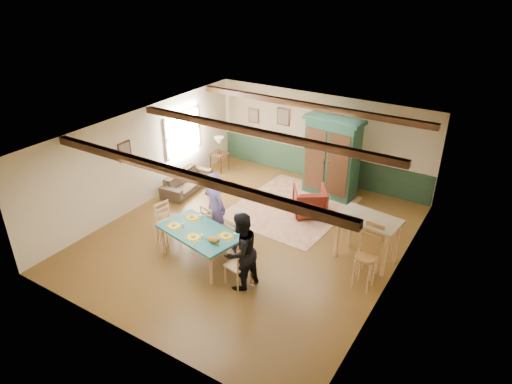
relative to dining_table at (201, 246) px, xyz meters
The scene contains 35 objects.
floor 1.57m from the dining_table, 74.43° to the left, with size 8.00×8.00×0.00m, color #563918.
wall_back 5.56m from the dining_table, 85.73° to the left, with size 7.00×0.02×2.70m, color beige.
wall_left 3.55m from the dining_table, 154.69° to the left, with size 0.02×8.00×2.70m, color beige.
wall_right 4.28m from the dining_table, 20.52° to the left, with size 0.02×8.00×2.70m, color beige.
ceiling 2.76m from the dining_table, 74.43° to the left, with size 7.00×8.00×0.02m, color white.
wainscot_back 5.46m from the dining_table, 85.72° to the left, with size 6.95×0.03×0.90m, color #1E3827.
ceiling_beam_front 2.40m from the dining_table, 64.06° to the right, with size 6.95×0.16×0.16m, color black.
ceiling_beam_mid 2.92m from the dining_table, 77.66° to the left, with size 6.95×0.16×0.16m, color black.
ceiling_beam_back 5.00m from the dining_table, 84.78° to the left, with size 6.95×0.16×0.16m, color black.
window_left 4.55m from the dining_table, 134.08° to the left, with size 0.06×1.60×1.30m, color white, non-canonical shape.
picture_left_wall 3.46m from the dining_table, 164.28° to the left, with size 0.04×0.42×0.52m, color gray, non-canonical shape.
picture_back_a 5.68m from the dining_table, 99.33° to the left, with size 0.45×0.04×0.55m, color gray, non-canonical shape.
picture_back_b 5.92m from the dining_table, 110.14° to the left, with size 0.38×0.04×0.48m, color gray, non-canonical shape.
dining_table is the anchor object (origin of this frame).
dining_chair_far_left 0.87m from the dining_table, 107.43° to the left, with size 0.44×0.46×1.00m, color tan, non-canonical shape.
dining_chair_far_right 0.87m from the dining_table, 49.32° to the left, with size 0.44×0.46×1.00m, color tan, non-canonical shape.
dining_chair_end_left 1.21m from the dining_table, 168.38° to the left, with size 0.44×0.46×1.00m, color tan, non-canonical shape.
dining_chair_end_right 1.21m from the dining_table, 11.62° to the right, with size 0.44×0.46×1.00m, color tan, non-canonical shape.
person_man 1.07m from the dining_table, 104.94° to the left, with size 0.66×0.43×1.81m, color slate.
person_woman 1.39m from the dining_table, 11.62° to the right, with size 0.84×0.66×1.73m, color black.
person_child 0.95m from the dining_table, 51.81° to the left, with size 0.52×0.34×1.05m, color #283BA1.
cat 0.76m from the dining_table, 21.93° to the right, with size 0.38×0.15×0.19m, color #C27422, non-canonical shape.
place_setting_near_left 0.78m from the dining_table, 167.18° to the right, with size 0.42×0.31×0.11m, color yellow, non-canonical shape.
place_setting_near_center 0.53m from the dining_table, 79.82° to the right, with size 0.42×0.31×0.11m, color yellow, non-canonical shape.
place_setting_far_left 0.78m from the dining_table, 143.93° to the left, with size 0.42×0.31×0.11m, color yellow, non-canonical shape.
place_setting_far_right 0.78m from the dining_table, 12.82° to the left, with size 0.42×0.31×0.11m, color yellow, non-canonical shape.
area_rug 3.39m from the dining_table, 79.80° to the left, with size 2.82×3.35×0.01m, color beige.
armoire 4.81m from the dining_table, 76.00° to the left, with size 1.66×0.66×2.35m, color #16382A.
armchair 3.43m from the dining_table, 69.97° to the left, with size 0.84×0.87×0.79m, color #44110D.
sofa 3.73m from the dining_table, 134.41° to the left, with size 1.84×0.72×0.54m, color #3F3227.
end_table 5.01m from the dining_table, 121.08° to the left, with size 0.49×0.49×0.60m, color black, non-canonical shape.
table_lamp 5.03m from the dining_table, 121.08° to the left, with size 0.31×0.31×0.55m, color beige, non-canonical shape.
counter_table 3.77m from the dining_table, 32.32° to the left, with size 1.34×0.78×1.12m, color beige, non-canonical shape.
bar_stool_left 3.64m from the dining_table, 16.54° to the left, with size 0.43×0.47×1.21m, color #A0753E, non-canonical shape.
bar_stool_right 3.73m from the dining_table, 23.64° to the left, with size 0.43×0.47×1.21m, color #A0753E, non-canonical shape.
Camera 1 is at (5.23, -8.13, 6.21)m, focal length 32.00 mm.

